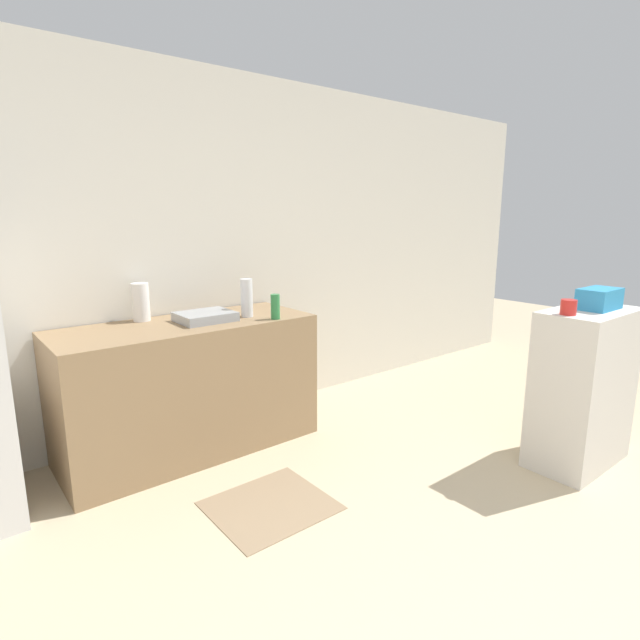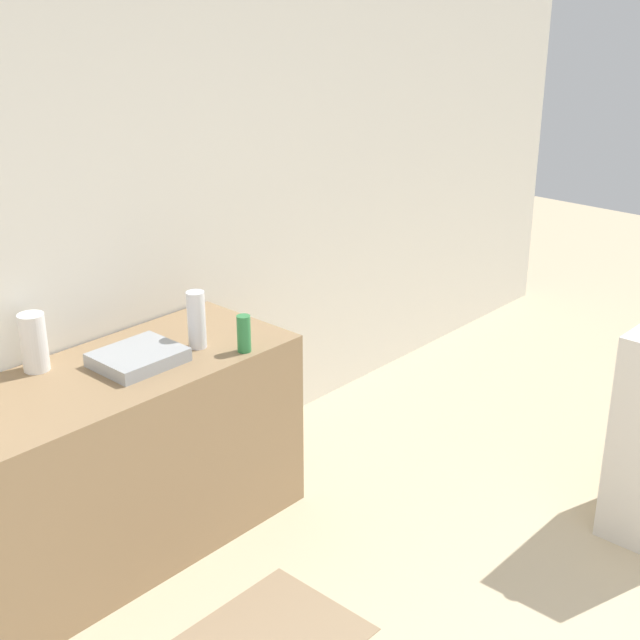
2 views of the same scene
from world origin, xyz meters
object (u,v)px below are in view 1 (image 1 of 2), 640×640
bottle_short (275,307)px  jar (569,307)px  bottle_tall (247,298)px  basket (599,299)px  paper_towel_roll (141,302)px

bottle_short → jar: (1.08, -1.46, 0.08)m
bottle_short → bottle_tall: bearing=119.5°
jar → basket: bearing=-6.0°
paper_towel_roll → basket: bearing=-43.2°
bottle_short → basket: 2.05m
bottle_short → basket: (1.40, -1.49, 0.10)m
bottle_tall → paper_towel_roll: bottle_tall is taller
jar → paper_towel_roll: (-1.81, 1.97, -0.04)m
bottle_short → jar: jar is taller
bottle_short → jar: 1.81m
bottle_short → jar: size_ratio=1.90×
basket → jar: basket is taller
bottle_tall → basket: bearing=-48.1°
bottle_short → paper_towel_roll: 0.89m
bottle_short → paper_towel_roll: bearing=144.9°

